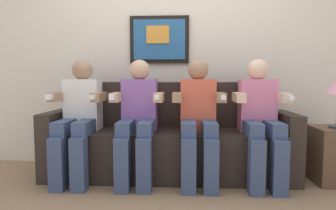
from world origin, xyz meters
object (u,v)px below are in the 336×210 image
Objects in this scene: couch at (169,143)px; person_left_center at (138,115)px; person_leftmost at (79,115)px; person_right_center at (198,116)px; person_rightmost at (260,116)px; side_table_right at (335,155)px.

couch is 2.09× the size of person_left_center.
person_right_center is at bearing 0.02° from person_leftmost.
person_right_center is at bearing -31.72° from couch.
person_rightmost is at bearing -11.66° from couch.
person_right_center is 2.22× the size of side_table_right.
person_right_center reaches higher than side_table_right.
person_left_center is at bearing -179.95° from person_right_center.
side_table_right is at bearing 2.82° from person_right_center.
person_rightmost is at bearing -174.98° from side_table_right.
person_left_center is at bearing -179.98° from person_rightmost.
person_right_center is 1.29m from side_table_right.
person_rightmost is 2.22× the size of side_table_right.
couch is 2.09× the size of person_right_center.
person_rightmost is at bearing 0.02° from person_left_center.
person_left_center reaches higher than side_table_right.
person_right_center is (0.27, -0.17, 0.29)m from couch.
person_leftmost is 0.54m from person_left_center.
couch reaches higher than side_table_right.
couch is at bearing 148.28° from person_right_center.
couch is 0.43m from person_left_center.
person_leftmost is 1.00× the size of person_rightmost.
person_right_center reaches higher than couch.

